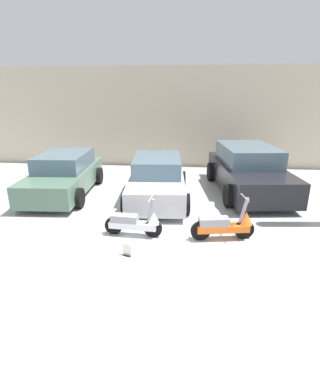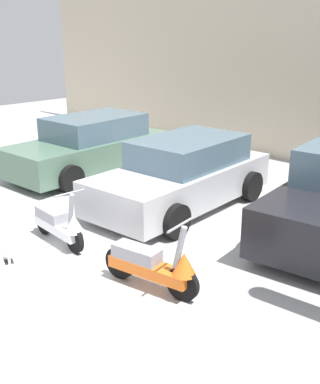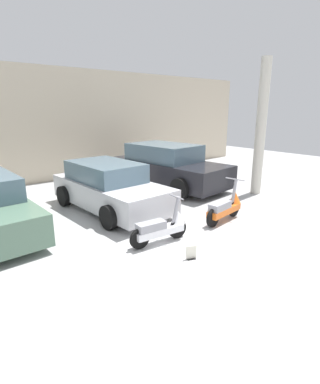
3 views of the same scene
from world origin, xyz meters
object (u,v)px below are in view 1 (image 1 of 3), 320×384
(car_rear_left, at_px, (64,175))
(car_rear_right, at_px, (248,170))
(scooter_front_right, at_px, (226,225))
(car_rear_center, at_px, (157,179))
(placard_near_left_scooter, at_px, (128,250))
(scooter_front_left, at_px, (136,222))

(car_rear_left, xyz_separation_m, car_rear_right, (5.87, 0.79, 0.09))
(scooter_front_right, xyz_separation_m, car_rear_right, (1.09, 3.54, 0.35))
(car_rear_center, xyz_separation_m, placard_near_left_scooter, (-0.25, -3.45, -0.50))
(car_rear_right, xyz_separation_m, placard_near_left_scooter, (-3.11, -4.44, -0.59))
(scooter_front_right, bearing_deg, car_rear_left, 140.86)
(scooter_front_right, relative_size, car_rear_right, 0.31)
(car_rear_right, distance_m, placard_near_left_scooter, 5.45)
(placard_near_left_scooter, bearing_deg, scooter_front_left, 88.99)
(placard_near_left_scooter, bearing_deg, car_rear_left, 127.13)
(car_rear_left, bearing_deg, placard_near_left_scooter, 34.18)
(car_rear_left, xyz_separation_m, car_rear_center, (3.01, -0.20, -0.01))
(car_rear_right, height_order, placard_near_left_scooter, car_rear_right)
(car_rear_left, bearing_deg, car_rear_right, 94.73)
(car_rear_right, bearing_deg, scooter_front_right, -23.91)
(scooter_front_right, bearing_deg, car_rear_right, 63.60)
(scooter_front_left, relative_size, scooter_front_right, 0.95)
(car_rear_left, relative_size, car_rear_right, 0.86)
(car_rear_right, bearing_deg, placard_near_left_scooter, -41.87)
(car_rear_left, distance_m, car_rear_center, 3.01)
(scooter_front_left, distance_m, car_rear_left, 3.93)
(scooter_front_left, distance_m, scooter_front_right, 2.01)
(scooter_front_right, distance_m, car_rear_center, 3.12)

